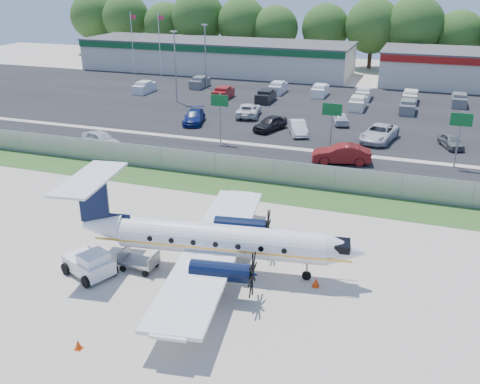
% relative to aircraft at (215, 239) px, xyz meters
% --- Properties ---
extents(ground, '(170.00, 170.00, 0.00)m').
position_rel_aircraft_xyz_m(ground, '(-0.74, 0.36, -1.99)').
color(ground, beige).
rests_on(ground, ground).
extents(grass_verge, '(170.00, 4.00, 0.02)m').
position_rel_aircraft_xyz_m(grass_verge, '(-0.74, 12.36, -1.99)').
color(grass_verge, '#2D561E').
rests_on(grass_verge, ground).
extents(access_road, '(170.00, 8.00, 0.02)m').
position_rel_aircraft_xyz_m(access_road, '(-0.74, 19.36, -1.98)').
color(access_road, black).
rests_on(access_road, ground).
extents(parking_lot, '(170.00, 32.00, 0.02)m').
position_rel_aircraft_xyz_m(parking_lot, '(-0.74, 40.36, -1.98)').
color(parking_lot, black).
rests_on(parking_lot, ground).
extents(perimeter_fence, '(120.00, 0.06, 1.99)m').
position_rel_aircraft_xyz_m(perimeter_fence, '(-0.74, 14.36, -0.99)').
color(perimeter_fence, gray).
rests_on(perimeter_fence, ground).
extents(building_west, '(46.40, 12.40, 5.24)m').
position_rel_aircraft_xyz_m(building_west, '(-24.74, 62.34, 0.64)').
color(building_west, beige).
rests_on(building_west, ground).
extents(sign_left, '(1.80, 0.26, 5.00)m').
position_rel_aircraft_xyz_m(sign_left, '(-8.74, 23.26, 1.62)').
color(sign_left, gray).
rests_on(sign_left, ground).
extents(sign_mid, '(1.80, 0.26, 5.00)m').
position_rel_aircraft_xyz_m(sign_mid, '(2.26, 23.26, 1.62)').
color(sign_mid, gray).
rests_on(sign_mid, ground).
extents(sign_right, '(1.80, 0.26, 5.00)m').
position_rel_aircraft_xyz_m(sign_right, '(13.26, 23.26, 1.62)').
color(sign_right, gray).
rests_on(sign_right, ground).
extents(flagpole_west, '(1.06, 0.12, 10.00)m').
position_rel_aircraft_xyz_m(flagpole_west, '(-36.66, 55.36, 3.65)').
color(flagpole_west, silver).
rests_on(flagpole_west, ground).
extents(flagpole_east, '(1.06, 0.12, 10.00)m').
position_rel_aircraft_xyz_m(flagpole_east, '(-31.66, 55.36, 3.65)').
color(flagpole_east, silver).
rests_on(flagpole_east, ground).
extents(light_pole_nw, '(0.90, 0.35, 9.09)m').
position_rel_aircraft_xyz_m(light_pole_nw, '(-20.74, 38.36, 3.24)').
color(light_pole_nw, gray).
rests_on(light_pole_nw, ground).
extents(light_pole_sw, '(0.90, 0.35, 9.09)m').
position_rel_aircraft_xyz_m(light_pole_sw, '(-20.74, 48.36, 3.24)').
color(light_pole_sw, gray).
rests_on(light_pole_sw, ground).
extents(tree_line, '(112.00, 6.00, 14.00)m').
position_rel_aircraft_xyz_m(tree_line, '(-0.74, 74.36, -1.99)').
color(tree_line, '#274E17').
rests_on(tree_line, ground).
extents(aircraft, '(16.86, 16.57, 5.16)m').
position_rel_aircraft_xyz_m(aircraft, '(0.00, 0.00, 0.00)').
color(aircraft, silver).
rests_on(aircraft, ground).
extents(pushback_tug, '(3.28, 2.91, 1.52)m').
position_rel_aircraft_xyz_m(pushback_tug, '(-6.44, -2.79, -1.26)').
color(pushback_tug, silver).
rests_on(pushback_tug, ground).
extents(baggage_cart_near, '(2.17, 1.38, 1.11)m').
position_rel_aircraft_xyz_m(baggage_cart_near, '(-4.18, -1.32, -1.48)').
color(baggage_cart_near, gray).
rests_on(baggage_cart_near, ground).
extents(cone_nose, '(0.38, 0.38, 0.54)m').
position_rel_aircraft_xyz_m(cone_nose, '(5.76, 0.24, -1.74)').
color(cone_nose, red).
rests_on(cone_nose, ground).
extents(cone_port_wing, '(0.35, 0.35, 0.49)m').
position_rel_aircraft_xyz_m(cone_port_wing, '(-3.32, -8.47, -1.76)').
color(cone_port_wing, red).
rests_on(cone_port_wing, ground).
extents(cone_starboard_wing, '(0.43, 0.43, 0.61)m').
position_rel_aircraft_xyz_m(cone_starboard_wing, '(-2.70, 9.69, -1.71)').
color(cone_starboard_wing, red).
rests_on(cone_starboard_wing, ground).
extents(road_car_west, '(4.98, 3.46, 1.57)m').
position_rel_aircraft_xyz_m(road_car_west, '(-19.23, 18.14, -1.99)').
color(road_car_west, silver).
rests_on(road_car_west, ground).
extents(road_car_mid, '(5.46, 2.91, 1.71)m').
position_rel_aircraft_xyz_m(road_car_mid, '(3.69, 21.09, -1.99)').
color(road_car_mid, maroon).
rests_on(road_car_mid, ground).
extents(parked_car_a, '(3.30, 5.45, 1.48)m').
position_rel_aircraft_xyz_m(parked_car_a, '(-14.29, 29.35, -1.99)').
color(parked_car_a, navy).
rests_on(parked_car_a, ground).
extents(parked_car_b, '(3.25, 4.92, 1.56)m').
position_rel_aircraft_xyz_m(parked_car_b, '(-5.32, 29.33, -1.99)').
color(parked_car_b, black).
rests_on(parked_car_b, ground).
extents(parked_car_c, '(3.14, 4.68, 1.46)m').
position_rel_aircraft_xyz_m(parked_car_c, '(-2.14, 28.82, -1.99)').
color(parked_car_c, silver).
rests_on(parked_car_c, ground).
extents(parked_car_d, '(3.85, 6.34, 1.64)m').
position_rel_aircraft_xyz_m(parked_car_d, '(6.20, 29.15, -1.99)').
color(parked_car_d, silver).
rests_on(parked_car_d, ground).
extents(parked_car_e, '(2.83, 4.10, 1.30)m').
position_rel_aircraft_xyz_m(parked_car_e, '(13.03, 29.24, -1.99)').
color(parked_car_e, '#595B5E').
rests_on(parked_car_e, ground).
extents(parked_car_f, '(3.49, 5.85, 1.52)m').
position_rel_aircraft_xyz_m(parked_car_f, '(-9.49, 34.48, -1.99)').
color(parked_car_f, silver).
rests_on(parked_car_f, ground).
extents(parked_car_g, '(2.56, 4.26, 1.36)m').
position_rel_aircraft_xyz_m(parked_car_g, '(1.43, 34.49, -1.99)').
color(parked_car_g, silver).
rests_on(parked_car_g, ground).
extents(far_parking_rows, '(56.00, 10.00, 1.60)m').
position_rel_aircraft_xyz_m(far_parking_rows, '(-0.74, 45.36, -1.99)').
color(far_parking_rows, gray).
rests_on(far_parking_rows, ground).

